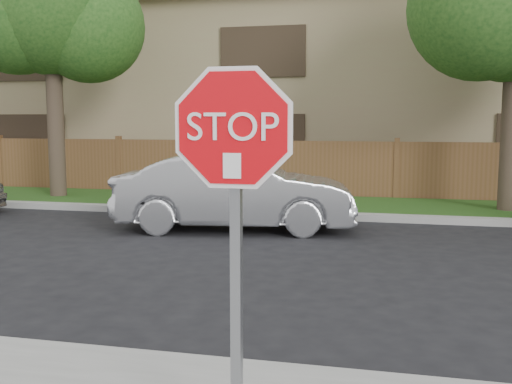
# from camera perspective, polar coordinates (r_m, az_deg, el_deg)

# --- Properties ---
(ground) EXTENTS (90.00, 90.00, 0.00)m
(ground) POSITION_cam_1_polar(r_m,az_deg,el_deg) (5.38, 13.18, -17.39)
(ground) COLOR black
(ground) RESTS_ON ground
(far_curb) EXTENTS (70.00, 0.30, 0.15)m
(far_curb) POSITION_cam_1_polar(r_m,az_deg,el_deg) (13.23, 13.16, -2.45)
(far_curb) COLOR gray
(far_curb) RESTS_ON ground
(grass_strip) EXTENTS (70.00, 3.00, 0.12)m
(grass_strip) POSITION_cam_1_polar(r_m,az_deg,el_deg) (14.86, 13.15, -1.49)
(grass_strip) COLOR #1E4714
(grass_strip) RESTS_ON ground
(fence) EXTENTS (70.00, 0.12, 1.60)m
(fence) POSITION_cam_1_polar(r_m,az_deg,el_deg) (16.37, 13.22, 1.89)
(fence) COLOR brown
(fence) RESTS_ON ground
(apartment_building) EXTENTS (35.20, 9.20, 7.20)m
(apartment_building) POSITION_cam_1_polar(r_m,az_deg,el_deg) (21.95, 13.40, 10.27)
(apartment_building) COLOR #98825E
(apartment_building) RESTS_ON ground
(tree_left) EXTENTS (4.80, 3.90, 7.78)m
(tree_left) POSITION_cam_1_polar(r_m,az_deg,el_deg) (17.26, -19.14, 16.69)
(tree_left) COLOR #382B21
(tree_left) RESTS_ON ground
(stop_sign) EXTENTS (1.01, 0.13, 2.55)m
(stop_sign) POSITION_cam_1_polar(r_m,az_deg,el_deg) (3.57, -2.10, 0.96)
(stop_sign) COLOR gray
(stop_sign) RESTS_ON sidewalk_near
(sedan_left) EXTENTS (4.88, 2.35, 1.54)m
(sedan_left) POSITION_cam_1_polar(r_m,az_deg,el_deg) (11.87, -1.99, 0.06)
(sedan_left) COLOR #BCBDC1
(sedan_left) RESTS_ON ground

